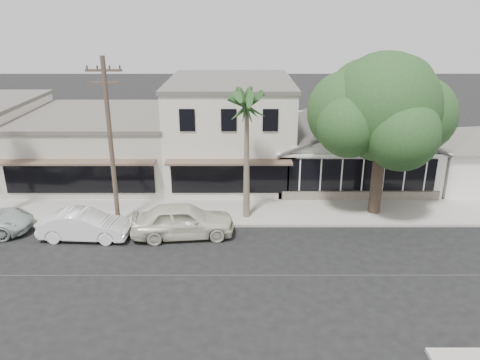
{
  "coord_description": "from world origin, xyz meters",
  "views": [
    {
      "loc": [
        -2.39,
        -18.0,
        11.05
      ],
      "look_at": [
        -2.36,
        6.0,
        2.32
      ],
      "focal_mm": 35.0,
      "sensor_mm": 36.0,
      "label": 1
    }
  ],
  "objects_px": {
    "car_0": "(183,220)",
    "car_1": "(84,225)",
    "utility_pole": "(110,140)",
    "shade_tree": "(382,110)"
  },
  "relations": [
    {
      "from": "shade_tree",
      "to": "car_0",
      "type": "bearing_deg",
      "value": -163.94
    },
    {
      "from": "car_0",
      "to": "car_1",
      "type": "relative_size",
      "value": 1.16
    },
    {
      "from": "utility_pole",
      "to": "shade_tree",
      "type": "xyz_separation_m",
      "value": [
        14.28,
        1.72,
        1.23
      ]
    },
    {
      "from": "car_0",
      "to": "utility_pole",
      "type": "bearing_deg",
      "value": 64.23
    },
    {
      "from": "utility_pole",
      "to": "car_1",
      "type": "distance_m",
      "value": 4.54
    },
    {
      "from": "utility_pole",
      "to": "car_0",
      "type": "xyz_separation_m",
      "value": [
        3.7,
        -1.33,
        -3.89
      ]
    },
    {
      "from": "utility_pole",
      "to": "car_0",
      "type": "distance_m",
      "value": 5.53
    },
    {
      "from": "car_0",
      "to": "car_1",
      "type": "xyz_separation_m",
      "value": [
        -5.0,
        -0.27,
        -0.15
      ]
    },
    {
      "from": "car_0",
      "to": "shade_tree",
      "type": "bearing_deg",
      "value": -79.98
    },
    {
      "from": "utility_pole",
      "to": "car_1",
      "type": "bearing_deg",
      "value": -129.19
    }
  ]
}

